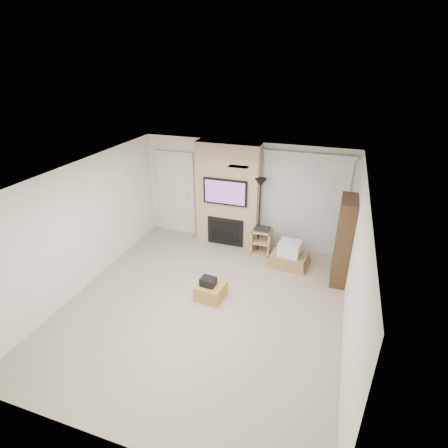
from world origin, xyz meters
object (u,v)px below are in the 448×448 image
(ottoman, at_px, (211,291))
(floor_lamp, at_px, (260,195))
(bookshelf, at_px, (343,241))
(av_stand, at_px, (262,240))
(box_stack, at_px, (289,256))

(ottoman, xyz_separation_m, floor_lamp, (0.43, 2.04, 1.28))
(bookshelf, bearing_deg, av_stand, 163.29)
(bookshelf, bearing_deg, floor_lamp, 162.55)
(box_stack, bearing_deg, av_stand, 155.94)
(av_stand, xyz_separation_m, bookshelf, (1.77, -0.53, 0.55))
(av_stand, height_order, bookshelf, bookshelf)
(av_stand, bearing_deg, ottoman, -104.94)
(box_stack, bearing_deg, bookshelf, -11.50)
(av_stand, bearing_deg, box_stack, -24.06)
(floor_lamp, bearing_deg, ottoman, -101.97)
(ottoman, bearing_deg, bookshelf, 32.26)
(ottoman, relative_size, bookshelf, 0.28)
(bookshelf, bearing_deg, box_stack, 168.50)
(floor_lamp, relative_size, av_stand, 2.74)
(av_stand, distance_m, bookshelf, 1.93)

